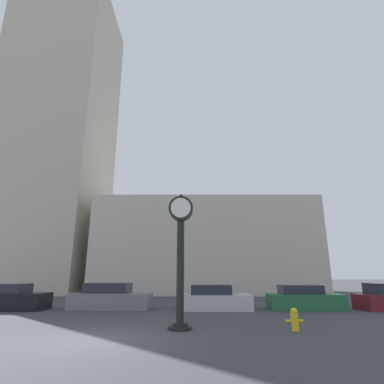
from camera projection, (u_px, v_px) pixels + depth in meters
name	position (u px, v px, depth m)	size (l,w,h in m)	color
ground_plane	(90.00, 341.00, 8.83)	(200.00, 200.00, 0.00)	#38383D
building_tall_tower	(62.00, 133.00, 36.96)	(10.62, 12.00, 37.40)	#BCB29E
building_storefront_row	(206.00, 249.00, 33.18)	(21.98, 12.00, 9.24)	beige
street_clock	(181.00, 246.00, 11.33)	(0.94, 0.83, 4.96)	black
car_black	(8.00, 299.00, 16.53)	(4.26, 1.80, 1.38)	black
car_grey	(111.00, 298.00, 16.96)	(4.54, 1.99, 1.41)	slate
car_silver	(215.00, 299.00, 16.52)	(4.05, 2.01, 1.33)	#BCBCC1
car_green	(305.00, 299.00, 16.75)	(4.10, 2.04, 1.30)	#236038
fire_hydrant_near	(296.00, 319.00, 10.44)	(0.60, 0.26, 0.75)	yellow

